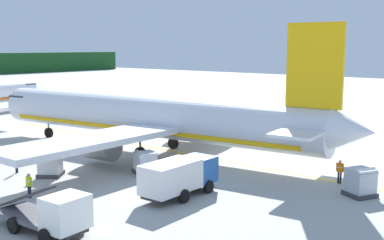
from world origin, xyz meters
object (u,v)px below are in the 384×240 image
cargo_container_near (50,164)px  crew_loader_left (340,170)px  service_truck_baggage (53,214)px  service_truck_catering (180,175)px  crew_supervisor (16,161)px  cargo_container_mid (145,163)px  crew_marshaller (29,184)px  airliner_foreground (149,118)px  cargo_container_far (361,182)px

cargo_container_near → crew_loader_left: size_ratio=1.41×
service_truck_baggage → service_truck_catering: bearing=-3.8°
crew_supervisor → cargo_container_mid: bearing=-50.8°
crew_marshaller → crew_supervisor: bearing=66.6°
crew_supervisor → service_truck_baggage: bearing=-112.5°
airliner_foreground → crew_supervisor: airliner_foreground is taller
airliner_foreground → crew_loader_left: (1.61, -18.36, -2.33)m
crew_supervisor → cargo_container_near: bearing=-67.9°
cargo_container_far → crew_supervisor: bearing=116.8°
crew_loader_left → crew_supervisor: 25.31m
crew_marshaller → crew_loader_left: size_ratio=0.95×
service_truck_baggage → cargo_container_far: service_truck_baggage is taller
crew_marshaller → service_truck_baggage: bearing=-111.6°
cargo_container_near → service_truck_baggage: bearing=-122.7°
service_truck_catering → crew_marshaller: size_ratio=3.61×
cargo_container_near → cargo_container_far: bearing=-62.5°
crew_marshaller → crew_loader_left: crew_loader_left is taller
airliner_foreground → crew_loader_left: airliner_foreground is taller
cargo_container_mid → crew_marshaller: 9.55m
cargo_container_mid → cargo_container_near: bearing=136.4°
airliner_foreground → crew_supervisor: size_ratio=25.51×
cargo_container_mid → crew_supervisor: 10.39m
service_truck_baggage → crew_loader_left: service_truck_baggage is taller
service_truck_baggage → cargo_container_far: 20.13m
service_truck_catering → crew_loader_left: 12.23m
crew_marshaller → crew_loader_left: 22.18m
cargo_container_near → crew_supervisor: (-1.19, 2.94, 0.01)m
cargo_container_mid → crew_loader_left: 15.01m
service_truck_catering → cargo_container_mid: bearing=66.4°
service_truck_catering → cargo_container_far: (7.97, -9.36, -0.49)m
cargo_container_far → crew_marshaller: cargo_container_far is taller
service_truck_baggage → service_truck_catering: service_truck_baggage is taller
service_truck_catering → crew_marshaller: (-6.79, 7.47, -0.46)m
cargo_container_far → service_truck_baggage: bearing=150.2°
cargo_container_far → crew_loader_left: size_ratio=1.32×
service_truck_baggage → crew_supervisor: bearing=67.5°
airliner_foreground → crew_marshaller: size_ratio=24.65×
cargo_container_near → airliner_foreground: bearing=0.8°
airliner_foreground → service_truck_baggage: bearing=-149.1°
service_truck_catering → cargo_container_mid: 6.66m
cargo_container_far → crew_loader_left: 3.12m
airliner_foreground → crew_marshaller: airliner_foreground is taller
cargo_container_far → crew_marshaller: size_ratio=1.40×
service_truck_catering → airliner_foreground: bearing=53.5°
service_truck_baggage → crew_loader_left: size_ratio=3.74×
cargo_container_near → cargo_container_far: cargo_container_far is taller
cargo_container_mid → service_truck_catering: bearing=-113.6°
airliner_foreground → service_truck_baggage: (-17.91, -10.72, -2.22)m
cargo_container_mid → crew_loader_left: cargo_container_mid is taller
service_truck_catering → crew_marshaller: service_truck_catering is taller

